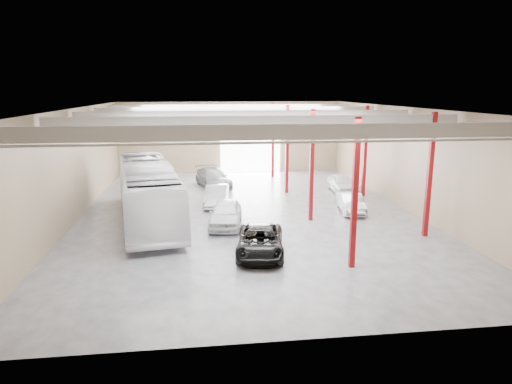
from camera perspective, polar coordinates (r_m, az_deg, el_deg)
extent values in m
cube|color=#47474C|center=(30.74, -1.00, -2.71)|extent=(22.00, 32.00, 0.01)
cube|color=#ADADA8|center=(29.66, -1.06, 10.44)|extent=(22.00, 32.00, 0.12)
cube|color=#78634B|center=(45.81, -3.23, 6.82)|extent=(22.00, 0.12, 7.00)
cube|color=#78634B|center=(14.60, 5.88, -6.00)|extent=(22.00, 0.12, 7.00)
cube|color=#78634B|center=(30.82, -21.84, 3.08)|extent=(0.12, 32.00, 7.00)
cube|color=#78634B|center=(33.04, 18.34, 3.93)|extent=(0.12, 32.00, 7.00)
cube|color=white|center=(45.96, -0.70, 5.61)|extent=(6.00, 0.20, 5.00)
cube|color=maroon|center=(21.20, 12.25, -0.30)|extent=(0.25, 0.25, 7.00)
cube|color=maroon|center=(28.72, 6.98, 3.25)|extent=(0.25, 0.25, 7.00)
cube|color=maroon|center=(36.45, 3.90, 5.31)|extent=(0.25, 0.25, 7.00)
cube|color=maroon|center=(43.29, 2.11, 6.49)|extent=(0.25, 0.25, 7.00)
cube|color=maroon|center=(27.09, 20.87, 1.94)|extent=(0.25, 0.25, 7.00)
cube|color=maroon|center=(36.10, 13.47, 4.92)|extent=(0.25, 0.25, 7.00)
cube|color=#B8B7B2|center=(17.83, 3.18, 7.48)|extent=(21.60, 0.15, 0.60)
cube|color=#B8B7B2|center=(17.87, 3.17, 6.21)|extent=(21.60, 0.10, 0.10)
cube|color=#B8B7B2|center=(23.73, 0.54, 8.79)|extent=(21.60, 0.15, 0.60)
cube|color=#B8B7B2|center=(23.76, 0.54, 7.83)|extent=(21.60, 0.10, 0.10)
cube|color=#B8B7B2|center=(29.68, -1.05, 9.57)|extent=(21.60, 0.15, 0.60)
cube|color=#B8B7B2|center=(29.70, -1.05, 8.80)|extent=(21.60, 0.10, 0.10)
cube|color=#B8B7B2|center=(35.64, -2.12, 10.09)|extent=(21.60, 0.15, 0.60)
cube|color=#B8B7B2|center=(35.66, -2.11, 9.44)|extent=(21.60, 0.10, 0.10)
cube|color=#B8B7B2|center=(41.61, -2.88, 10.45)|extent=(21.60, 0.15, 0.60)
cube|color=#B8B7B2|center=(41.63, -2.88, 9.90)|extent=(21.60, 0.10, 0.10)
imported|color=white|center=(29.34, -13.38, 0.00)|extent=(5.45, 13.94, 3.79)
imported|color=black|center=(23.06, 0.54, -6.22)|extent=(3.02, 5.26, 1.38)
imported|color=silver|center=(27.85, -3.81, -2.69)|extent=(2.48, 4.85, 1.58)
imported|color=#B2B2B7|center=(32.89, -4.96, -0.44)|extent=(2.08, 4.54, 1.44)
imported|color=slate|center=(39.18, -5.37, 1.77)|extent=(3.41, 5.75, 1.56)
imported|color=#A5A6AA|center=(31.63, 11.78, -1.30)|extent=(1.92, 4.18, 1.33)
imported|color=white|center=(37.63, 10.70, 1.07)|extent=(1.90, 4.34, 1.46)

